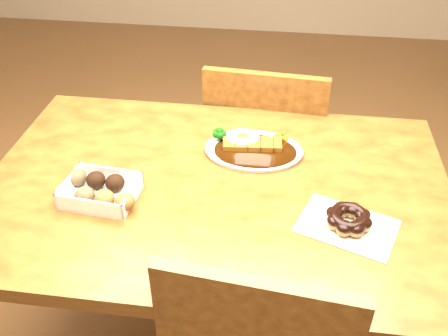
# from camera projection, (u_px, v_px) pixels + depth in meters

# --- Properties ---
(table) EXTENTS (1.20, 0.80, 0.75)m
(table) POSITION_uv_depth(u_px,v_px,m) (216.00, 212.00, 1.35)
(table) COLOR #4C270F
(table) RESTS_ON ground
(chair_far) EXTENTS (0.45, 0.45, 0.87)m
(chair_far) POSITION_uv_depth(u_px,v_px,m) (265.00, 155.00, 1.86)
(chair_far) COLOR #4C270F
(chair_far) RESTS_ON ground
(katsu_curry_plate) EXTENTS (0.27, 0.20, 0.05)m
(katsu_curry_plate) POSITION_uv_depth(u_px,v_px,m) (252.00, 148.00, 1.40)
(katsu_curry_plate) COLOR white
(katsu_curry_plate) RESTS_ON table
(donut_box) EXTENTS (0.20, 0.15, 0.05)m
(donut_box) POSITION_uv_depth(u_px,v_px,m) (98.00, 190.00, 1.23)
(donut_box) COLOR white
(donut_box) RESTS_ON table
(pon_de_ring) EXTENTS (0.26, 0.22, 0.04)m
(pon_de_ring) POSITION_uv_depth(u_px,v_px,m) (348.00, 220.00, 1.15)
(pon_de_ring) COLOR silver
(pon_de_ring) RESTS_ON table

